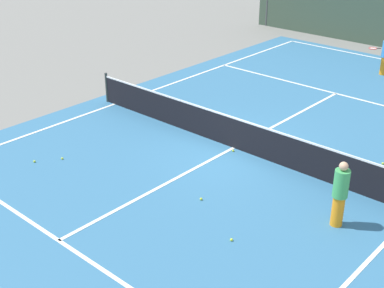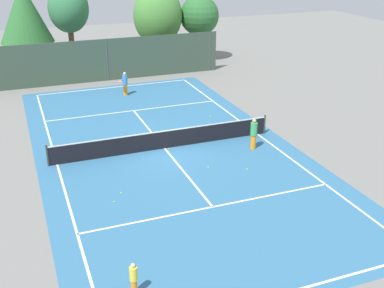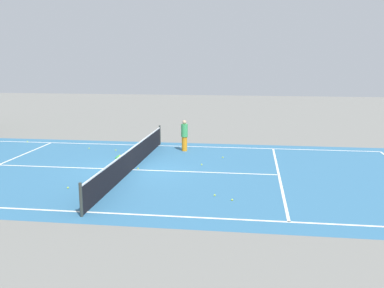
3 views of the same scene
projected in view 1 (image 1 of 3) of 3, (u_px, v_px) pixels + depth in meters
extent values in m
plane|color=slate|center=(234.00, 148.00, 16.32)|extent=(80.00, 80.00, 0.00)
cube|color=teal|center=(234.00, 148.00, 16.32)|extent=(13.00, 25.00, 0.00)
cube|color=white|center=(115.00, 104.00, 19.63)|extent=(0.10, 24.00, 0.01)
cube|color=white|center=(59.00, 241.00, 12.01)|extent=(11.00, 0.10, 0.01)
cube|color=white|center=(336.00, 93.00, 20.62)|extent=(11.00, 0.10, 0.01)
cube|color=white|center=(234.00, 148.00, 16.32)|extent=(0.10, 12.80, 0.01)
cylinder|color=#333833|center=(107.00, 87.00, 19.63)|extent=(0.10, 0.10, 1.10)
cube|color=black|center=(234.00, 134.00, 16.12)|extent=(11.80, 0.03, 0.95)
cube|color=white|center=(235.00, 118.00, 15.90)|extent=(11.80, 0.04, 0.05)
cylinder|color=orange|center=(384.00, 66.00, 22.59)|extent=(0.28, 0.28, 0.77)
cylinder|color=black|center=(379.00, 48.00, 22.27)|extent=(0.17, 0.16, 0.03)
torus|color=red|center=(373.00, 48.00, 22.26)|extent=(0.47, 0.47, 0.03)
cylinder|color=silver|center=(373.00, 48.00, 22.26)|extent=(0.39, 0.39, 0.00)
cylinder|color=orange|center=(338.00, 211.00, 12.43)|extent=(0.28, 0.28, 0.77)
cylinder|color=#3FA559|center=(341.00, 184.00, 12.12)|extent=(0.35, 0.35, 0.67)
sphere|color=tan|center=(344.00, 166.00, 11.93)|extent=(0.21, 0.21, 0.21)
cube|color=green|center=(277.00, 143.00, 16.22)|extent=(0.47, 0.35, 0.36)
sphere|color=#CCE533|center=(274.00, 136.00, 16.19)|extent=(0.07, 0.07, 0.07)
sphere|color=#CCE533|center=(281.00, 137.00, 16.11)|extent=(0.07, 0.07, 0.07)
sphere|color=#CCE533|center=(211.00, 127.00, 17.63)|extent=(0.07, 0.07, 0.07)
sphere|color=#CCE533|center=(383.00, 163.00, 15.32)|extent=(0.07, 0.07, 0.07)
sphere|color=#CCE533|center=(231.00, 240.00, 12.00)|extent=(0.07, 0.07, 0.07)
sphere|color=#CCE533|center=(62.00, 158.00, 15.61)|extent=(0.07, 0.07, 0.07)
sphere|color=#CCE533|center=(233.00, 151.00, 16.07)|extent=(0.07, 0.07, 0.07)
sphere|color=#CCE533|center=(34.00, 161.00, 15.44)|extent=(0.07, 0.07, 0.07)
sphere|color=#CCE533|center=(194.00, 107.00, 19.29)|extent=(0.07, 0.07, 0.07)
sphere|color=#CCE533|center=(201.00, 199.00, 13.57)|extent=(0.07, 0.07, 0.07)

